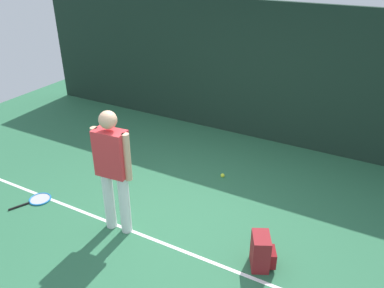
% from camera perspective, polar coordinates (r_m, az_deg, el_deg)
% --- Properties ---
extents(ground_plane, '(12.00, 12.00, 0.00)m').
position_cam_1_polar(ground_plane, '(5.48, -2.05, -11.04)').
color(ground_plane, '#2D6B47').
extents(back_fence, '(10.00, 0.10, 2.56)m').
position_cam_1_polar(back_fence, '(7.35, 9.94, 10.16)').
color(back_fence, '#192D23').
rests_on(back_fence, ground).
extents(court_line, '(9.00, 0.05, 0.00)m').
position_cam_1_polar(court_line, '(5.16, -5.00, -14.05)').
color(court_line, white).
rests_on(court_line, ground).
extents(tennis_player, '(0.53, 0.26, 1.70)m').
position_cam_1_polar(tennis_player, '(4.88, -11.56, -3.21)').
color(tennis_player, white).
rests_on(tennis_player, ground).
extents(tennis_racket, '(0.43, 0.63, 0.03)m').
position_cam_1_polar(tennis_racket, '(6.27, -21.69, -7.62)').
color(tennis_racket, black).
rests_on(tennis_racket, ground).
extents(backpack, '(0.37, 0.36, 0.44)m').
position_cam_1_polar(backpack, '(4.76, 10.19, -15.34)').
color(backpack, maroon).
rests_on(backpack, ground).
extents(tennis_ball_by_fence, '(0.07, 0.07, 0.07)m').
position_cam_1_polar(tennis_ball_by_fence, '(6.38, 4.52, -4.62)').
color(tennis_ball_by_fence, '#CCE033').
rests_on(tennis_ball_by_fence, ground).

